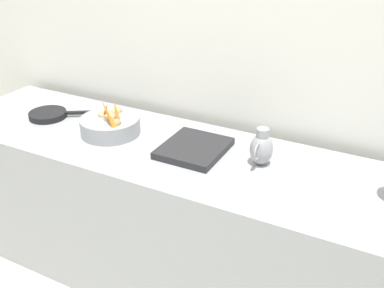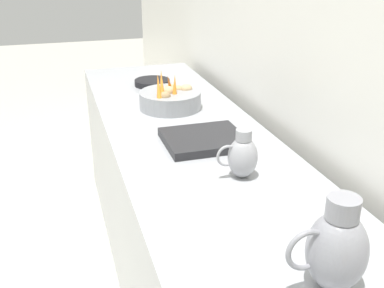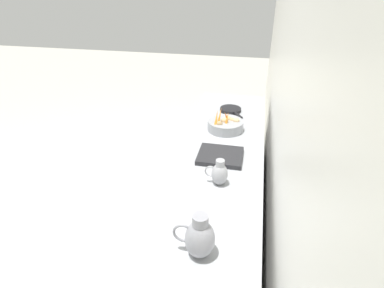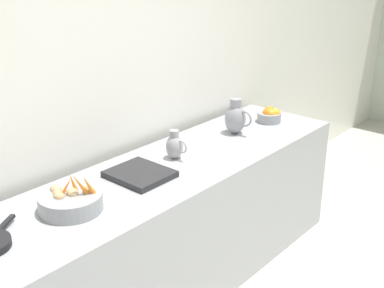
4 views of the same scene
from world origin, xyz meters
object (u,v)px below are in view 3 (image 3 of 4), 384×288
metal_pitcher_short (219,173)px  skillet_on_counter (231,110)px  metal_pitcher_tall (199,238)px  vegetable_colander (225,125)px

metal_pitcher_short → skillet_on_counter: (0.05, -1.29, -0.07)m
skillet_on_counter → metal_pitcher_tall: bearing=91.1°
vegetable_colander → skillet_on_counter: bearing=-90.6°
metal_pitcher_tall → skillet_on_counter: (0.04, -1.91, -0.10)m
vegetable_colander → skillet_on_counter: 0.45m
skillet_on_counter → metal_pitcher_short: bearing=92.3°
metal_pitcher_tall → skillet_on_counter: size_ratio=0.78×
metal_pitcher_short → skillet_on_counter: bearing=-87.7°
vegetable_colander → metal_pitcher_tall: bearing=91.6°
vegetable_colander → metal_pitcher_short: 0.84m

